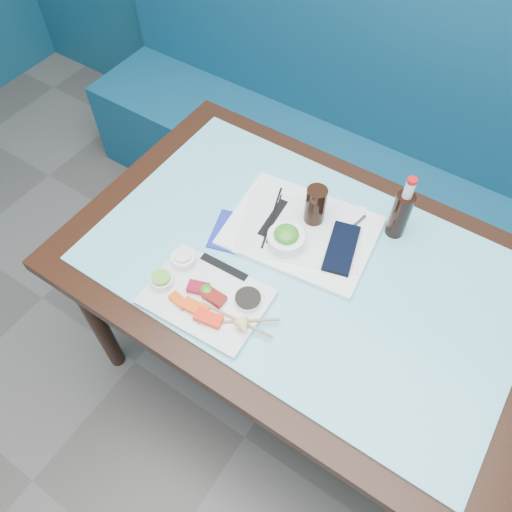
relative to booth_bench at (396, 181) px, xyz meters
The scene contains 34 objects.
booth_bench is the anchor object (origin of this frame).
dining_table 0.89m from the booth_bench, 90.00° to the right, with size 1.40×0.90×0.75m.
glass_top 0.92m from the booth_bench, 90.00° to the right, with size 1.22×0.76×0.01m, color #6AC4D5.
sashimi_plate 1.17m from the booth_bench, 98.76° to the right, with size 0.32×0.23×0.02m, color silver.
salmon_left 1.24m from the booth_bench, 100.77° to the right, with size 0.06×0.03×0.01m, color #F64809.
salmon_mid 1.23m from the booth_bench, 98.38° to the right, with size 0.07×0.04×0.02m, color #FF490A.
salmon_right 1.22m from the booth_bench, 95.89° to the right, with size 0.08×0.04×0.02m, color #FF240A.
tuna_left 1.18m from the booth_bench, 100.33° to the right, with size 0.06×0.04×0.02m, color maroon.
tuna_right 1.17m from the booth_bench, 97.51° to the right, with size 0.06×0.04×0.02m, color maroon.
seaweed_garnish 1.17m from the booth_bench, 99.09° to the right, with size 0.04×0.04×0.02m, color #2C861F.
ramekin_wasabi 1.24m from the booth_bench, 104.57° to the right, with size 0.06×0.06×0.03m, color white.
wasabi_fill 1.24m from the booth_bench, 104.57° to the right, with size 0.05×0.05×0.01m, color #67A736.
ramekin_ginger 1.15m from the booth_bench, 105.52° to the right, with size 0.07×0.07×0.03m, color white.
ginger_fill 1.16m from the booth_bench, 105.52° to the right, with size 0.05×0.05×0.01m, color #FFE3D1.
soy_dish 1.12m from the booth_bench, 93.48° to the right, with size 0.08×0.08×0.02m, color white.
soy_fill 1.13m from the booth_bench, 93.48° to the right, with size 0.07×0.07×0.01m, color black.
lemon_wedge 1.20m from the booth_bench, 91.20° to the right, with size 0.04×0.04×0.03m, color #FFE478.
chopstick_sleeve 1.08m from the booth_bench, 100.51° to the right, with size 0.15×0.02×0.00m, color black.
wooden_chopstick_a 1.18m from the booth_bench, 93.02° to the right, with size 0.01×0.01×0.22m, color #9C7D49.
wooden_chopstick_b 1.18m from the booth_bench, 92.50° to the right, with size 0.01×0.01×0.22m, color #A0764B.
serving_tray 0.85m from the booth_bench, 95.34° to the right, with size 0.43×0.32×0.02m, color white.
paper_placemat 0.85m from the booth_bench, 95.34° to the right, with size 0.37×0.26×0.00m, color white.
seaweed_bowl 0.93m from the booth_bench, 95.54° to the right, with size 0.11×0.11×0.04m, color white.
seaweed_salad 0.94m from the booth_bench, 95.54° to the right, with size 0.07×0.07×0.04m, color #398A1F.
cola_glass 0.84m from the booth_bench, 94.94° to the right, with size 0.06×0.06×0.13m, color black.
navy_pouch 0.85m from the booth_bench, 85.02° to the right, with size 0.08×0.18×0.01m, color black.
fork 0.76m from the booth_bench, 84.75° to the right, with size 0.01×0.01×0.09m, color silver.
black_chopstick_a 0.87m from the booth_bench, 102.56° to the right, with size 0.01×0.01×0.25m, color black.
black_chopstick_b 0.87m from the booth_bench, 101.98° to the right, with size 0.01×0.01×0.20m, color black.
tray_sleeve 0.87m from the booth_bench, 102.27° to the right, with size 0.03×0.16×0.00m, color black.
cola_bottle_body 0.77m from the booth_bench, 74.49° to the right, with size 0.06×0.06×0.16m, color black.
cola_bottle_neck 0.84m from the booth_bench, 74.49° to the right, with size 0.03×0.03×0.05m, color white.
cola_bottle_cap 0.86m from the booth_bench, 74.49° to the right, with size 0.03×0.03×0.01m, color red.
blue_napkin 0.97m from the booth_bench, 104.85° to the right, with size 0.15×0.15×0.01m, color navy.
Camera 1 is at (0.33, 0.69, 1.95)m, focal length 35.00 mm.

